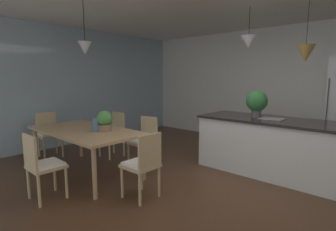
{
  "coord_description": "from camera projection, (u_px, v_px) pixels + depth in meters",
  "views": [
    {
      "loc": [
        1.67,
        -2.9,
        1.55
      ],
      "look_at": [
        -1.12,
        0.2,
        0.95
      ],
      "focal_mm": 27.74,
      "sensor_mm": 36.0,
      "label": 1
    }
  ],
  "objects": [
    {
      "name": "pendant_over_table",
      "position": [
        85.0,
        48.0,
        3.89
      ],
      "size": [
        0.2,
        0.2,
        0.8
      ],
      "color": "black"
    },
    {
      "name": "kitchen_island",
      "position": [
        269.0,
        145.0,
        4.23
      ],
      "size": [
        2.25,
        0.92,
        0.91
      ],
      "color": "silver",
      "rests_on": "ground_plane"
    },
    {
      "name": "chair_near_right",
      "position": [
        42.0,
        164.0,
        3.27
      ],
      "size": [
        0.41,
        0.41,
        0.87
      ],
      "color": "tan",
      "rests_on": "ground_plane"
    },
    {
      "name": "chair_far_left",
      "position": [
        113.0,
        133.0,
        5.16
      ],
      "size": [
        0.41,
        0.41,
        0.87
      ],
      "color": "tan",
      "rests_on": "ground_plane"
    },
    {
      "name": "window_wall_left_glazing",
      "position": [
        67.0,
        87.0,
        5.95
      ],
      "size": [
        0.06,
        8.4,
        2.7
      ],
      "primitive_type": "cube",
      "color": "#9EB7C6",
      "rests_on": "ground_plane"
    },
    {
      "name": "ground_plane",
      "position": [
        220.0,
        197.0,
        3.47
      ],
      "size": [
        10.0,
        8.4,
        0.04
      ],
      "primitive_type": "cube",
      "color": "#4C301E"
    },
    {
      "name": "dining_table",
      "position": [
        85.0,
        133.0,
        4.19
      ],
      "size": [
        2.0,
        1.02,
        0.73
      ],
      "color": "tan",
      "rests_on": "ground_plane"
    },
    {
      "name": "potted_plant_on_table",
      "position": [
        105.0,
        121.0,
        4.03
      ],
      "size": [
        0.23,
        0.23,
        0.32
      ],
      "color": "#8C664C",
      "rests_on": "dining_table"
    },
    {
      "name": "potted_plant_on_island",
      "position": [
        257.0,
        102.0,
        4.3
      ],
      "size": [
        0.35,
        0.35,
        0.45
      ],
      "color": "#4C4C51",
      "rests_on": "kitchen_island"
    },
    {
      "name": "pendant_over_island_aux",
      "position": [
        306.0,
        53.0,
        3.74
      ],
      "size": [
        0.25,
        0.25,
        0.92
      ],
      "color": "black"
    },
    {
      "name": "chair_kitchen_end",
      "position": [
        143.0,
        163.0,
        3.31
      ],
      "size": [
        0.4,
        0.4,
        0.87
      ],
      "color": "tan",
      "rests_on": "ground_plane"
    },
    {
      "name": "vase_on_dining_table",
      "position": [
        96.0,
        125.0,
        4.02
      ],
      "size": [
        0.12,
        0.12,
        0.21
      ],
      "color": "slate",
      "rests_on": "dining_table"
    },
    {
      "name": "chair_window_end",
      "position": [
        49.0,
        133.0,
        5.12
      ],
      "size": [
        0.44,
        0.44,
        0.87
      ],
      "color": "tan",
      "rests_on": "ground_plane"
    },
    {
      "name": "wall_back_kitchen",
      "position": [
        299.0,
        87.0,
        5.67
      ],
      "size": [
        10.0,
        0.12,
        2.7
      ],
      "primitive_type": "cube",
      "color": "white",
      "rests_on": "ground_plane"
    },
    {
      "name": "chair_far_right",
      "position": [
        144.0,
        140.0,
        4.57
      ],
      "size": [
        0.42,
        0.42,
        0.87
      ],
      "color": "tan",
      "rests_on": "ground_plane"
    },
    {
      "name": "pendant_over_island_main",
      "position": [
        249.0,
        42.0,
        4.28
      ],
      "size": [
        0.26,
        0.26,
        0.66
      ],
      "color": "black"
    }
  ]
}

